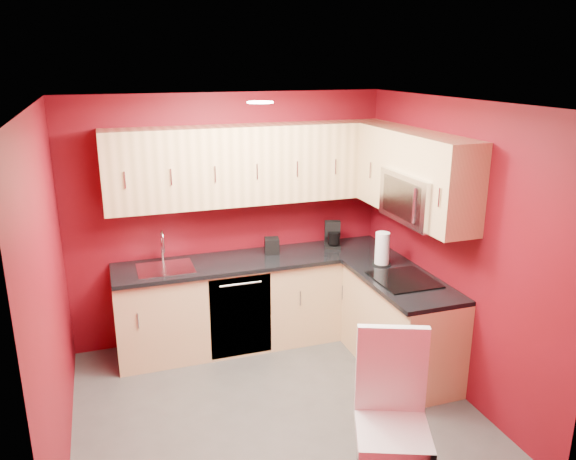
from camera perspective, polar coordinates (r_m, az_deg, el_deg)
floor at (r=4.93m, az=-1.40°, el=-17.64°), size 3.20×3.20×0.00m
ceiling at (r=4.07m, az=-1.65°, el=12.77°), size 3.20×3.20×0.00m
wall_back at (r=5.72m, az=-5.97°, el=1.17°), size 3.20×0.00×3.20m
wall_front at (r=3.07m, az=7.03°, el=-13.36°), size 3.20×0.00×3.20m
wall_left at (r=4.19m, az=-23.01°, el=-6.11°), size 0.00×3.00×3.00m
wall_right at (r=5.02m, az=16.22°, el=-1.69°), size 0.00×3.00×3.00m
base_cabinets_back at (r=5.77m, az=-3.10°, el=-7.24°), size 2.80×0.60×0.87m
base_cabinets_right at (r=5.37m, az=11.30°, el=-9.51°), size 0.60×1.30×0.87m
countertop_back at (r=5.58m, az=-3.13°, el=-3.04°), size 2.80×0.63×0.04m
countertop_right at (r=5.16m, az=11.53°, el=-5.08°), size 0.63×1.27×0.04m
upper_cabinets_back at (r=5.47m, az=-3.68°, el=6.69°), size 2.80×0.35×0.75m
upper_cabinets_right at (r=5.13m, az=12.39°, el=6.35°), size 0.35×1.55×0.75m
microwave at (r=4.96m, az=13.34°, el=3.24°), size 0.42×0.76×0.42m
cooktop at (r=5.12m, az=11.69°, el=-4.96°), size 0.50×0.55×0.01m
sink at (r=5.43m, az=-12.39°, el=-3.41°), size 0.52×0.42×0.35m
dishwasher_front at (r=5.46m, az=-4.82°, el=-8.75°), size 0.60×0.02×0.82m
downlight at (r=4.35m, az=-2.84°, el=12.83°), size 0.20×0.20×0.01m
coffee_maker at (r=5.86m, az=4.56°, el=-0.51°), size 0.22×0.26×0.27m
napkin_holder at (r=5.69m, az=-1.65°, el=-1.59°), size 0.17×0.17×0.15m
paper_towel at (r=5.42m, az=9.55°, el=-1.89°), size 0.22×0.22×0.32m
dining_chair at (r=3.83m, az=10.63°, el=-18.77°), size 0.61×0.63×1.15m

